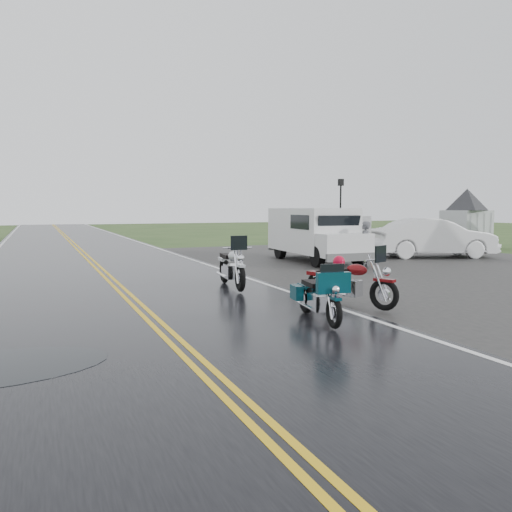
# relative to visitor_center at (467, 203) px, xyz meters

# --- Properties ---
(ground) EXTENTS (120.00, 120.00, 0.00)m
(ground) POSITION_rel_visitor_center_xyz_m (-20.00, -12.00, -2.40)
(ground) COLOR #2D471E
(ground) RESTS_ON ground
(road) EXTENTS (8.00, 100.00, 0.04)m
(road) POSITION_rel_visitor_center_xyz_m (-20.00, -2.00, -2.38)
(road) COLOR black
(road) RESTS_ON ground
(parking_pad) EXTENTS (14.00, 24.00, 0.03)m
(parking_pad) POSITION_rel_visitor_center_xyz_m (-9.00, -7.00, -2.38)
(parking_pad) COLOR black
(parking_pad) RESTS_ON ground
(visitor_center) EXTENTS (16.00, 10.00, 4.80)m
(visitor_center) POSITION_rel_visitor_center_xyz_m (0.00, 0.00, 0.00)
(visitor_center) COLOR #A8AAAD
(visitor_center) RESTS_ON ground
(motorcycle_red) EXTENTS (1.58, 2.34, 1.30)m
(motorcycle_red) POSITION_rel_visitor_center_xyz_m (-15.56, -12.69, -1.75)
(motorcycle_red) COLOR #600B0D
(motorcycle_red) RESTS_ON ground
(motorcycle_teal) EXTENTS (0.98, 1.99, 1.12)m
(motorcycle_teal) POSITION_rel_visitor_center_xyz_m (-17.30, -13.56, -1.84)
(motorcycle_teal) COLOR #05333E
(motorcycle_teal) RESTS_ON ground
(motorcycle_silver) EXTENTS (1.11, 2.40, 1.37)m
(motorcycle_silver) POSITION_rel_visitor_center_xyz_m (-17.37, -9.42, -1.71)
(motorcycle_silver) COLOR #B6BBBF
(motorcycle_silver) RESTS_ON ground
(van_white) EXTENTS (2.39, 5.64, 2.17)m
(van_white) POSITION_rel_visitor_center_xyz_m (-12.83, -5.50, -1.31)
(van_white) COLOR silver
(van_white) RESTS_ON ground
(person_at_van) EXTENTS (0.71, 0.67, 1.63)m
(person_at_van) POSITION_rel_visitor_center_xyz_m (-11.26, -6.10, -1.58)
(person_at_van) COLOR #4B4C50
(person_at_van) RESTS_ON ground
(sedan_white) EXTENTS (5.36, 3.36, 1.67)m
(sedan_white) POSITION_rel_visitor_center_xyz_m (-6.39, -4.31, -1.57)
(sedan_white) COLOR white
(sedan_white) RESTS_ON ground
(lamp_post_far_right) EXTENTS (0.31, 0.31, 3.63)m
(lamp_post_far_right) POSITION_rel_visitor_center_xyz_m (-7.80, 0.72, -0.58)
(lamp_post_far_right) COLOR black
(lamp_post_far_right) RESTS_ON ground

